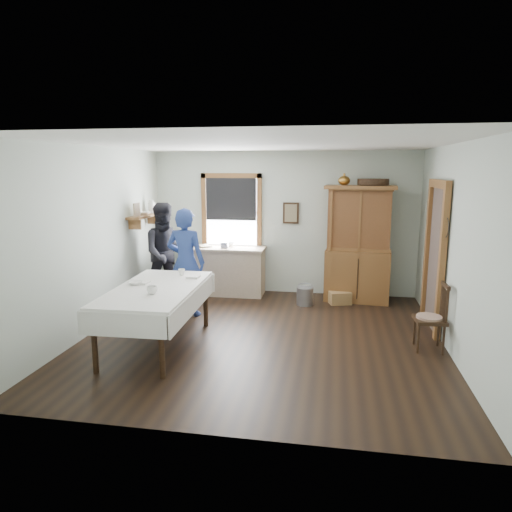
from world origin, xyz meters
name	(u,v)px	position (x,y,z in m)	size (l,w,h in m)	color
room	(263,244)	(0.00, 0.00, 1.35)	(5.01, 5.01, 2.70)	black
window	(231,208)	(-1.00, 2.46, 1.62)	(1.18, 0.07, 1.48)	white
doorway	(436,252)	(2.46, 0.85, 1.16)	(0.09, 1.14, 2.22)	#4F4038
wall_shelf	(145,214)	(-2.37, 1.54, 1.57)	(0.24, 1.00, 0.44)	brown
framed_picture	(291,213)	(0.15, 2.46, 1.55)	(0.30, 0.04, 0.40)	#342012
rug_beater	(447,218)	(2.45, 0.30, 1.72)	(0.27, 0.27, 0.01)	black
work_counter	(223,271)	(-1.10, 2.16, 0.46)	(1.59, 0.60, 0.91)	tan
china_hutch	(358,244)	(1.40, 2.13, 1.04)	(1.23, 0.58, 2.09)	brown
dining_table	(157,317)	(-1.34, -0.58, 0.41)	(1.09, 2.07, 0.83)	white
spindle_chair	(430,317)	(2.25, -0.07, 0.46)	(0.42, 0.42, 0.92)	#342012
pail	(305,296)	(0.49, 1.70, 0.16)	(0.30, 0.30, 0.32)	gray
wicker_basket	(340,298)	(1.10, 1.87, 0.11)	(0.37, 0.26, 0.22)	olive
woman_blue	(186,266)	(-1.39, 0.81, 0.82)	(0.60, 0.39, 1.63)	navy
figure_dark	(167,257)	(-1.96, 1.47, 0.83)	(0.81, 0.63, 1.66)	black
table_cup_a	(152,290)	(-1.26, -0.90, 0.88)	(0.13, 0.13, 0.10)	white
table_cup_b	(182,272)	(-1.24, 0.15, 0.87)	(0.10, 0.10, 0.09)	white
table_bowl	(135,283)	(-1.68, -0.49, 0.85)	(0.20, 0.20, 0.05)	white
counter_book	(199,247)	(-1.55, 2.07, 0.92)	(0.18, 0.24, 0.02)	#796D51
counter_bowl	(229,245)	(-1.01, 2.29, 0.94)	(0.20, 0.20, 0.06)	white
shelf_bowl	(145,213)	(-2.37, 1.55, 1.60)	(0.22, 0.22, 0.05)	white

